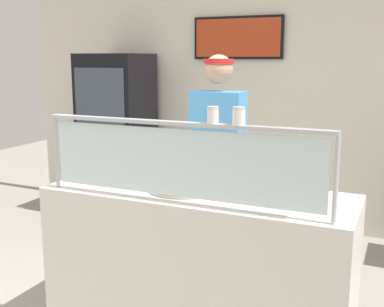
{
  "coord_description": "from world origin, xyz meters",
  "views": [
    {
      "loc": [
        2.04,
        -2.23,
        1.73
      ],
      "look_at": [
        0.87,
        0.36,
        1.17
      ],
      "focal_mm": 45.23,
      "sensor_mm": 36.0,
      "label": 1
    }
  ],
  "objects": [
    {
      "name": "serving_counter",
      "position": [
        0.93,
        0.33,
        0.47
      ],
      "size": [
        1.85,
        0.66,
        0.95
      ],
      "primitive_type": "cube",
      "color": "silver",
      "rests_on": "ground"
    },
    {
      "name": "shop_rear_unit",
      "position": [
        0.92,
        2.65,
        1.36
      ],
      "size": [
        6.25,
        0.13,
        2.7
      ],
      "color": "silver",
      "rests_on": "ground"
    },
    {
      "name": "pizza_tray",
      "position": [
        0.83,
        0.32,
        0.97
      ],
      "size": [
        0.43,
        0.43,
        0.04
      ],
      "color": "#9EA0A8",
      "rests_on": "serving_counter"
    },
    {
      "name": "parmesan_shaker",
      "position": [
        1.12,
        0.06,
        1.44
      ],
      "size": [
        0.06,
        0.06,
        0.09
      ],
      "color": "white",
      "rests_on": "sneeze_guard"
    },
    {
      "name": "drink_fridge",
      "position": [
        -0.86,
        2.2,
        0.89
      ],
      "size": [
        0.69,
        0.63,
        1.78
      ],
      "color": "black",
      "rests_on": "ground"
    },
    {
      "name": "ground_plane",
      "position": [
        0.93,
        1.0,
        0.0
      ],
      "size": [
        12.0,
        12.0,
        0.0
      ],
      "primitive_type": "plane",
      "color": "gray",
      "rests_on": "ground"
    },
    {
      "name": "sneeze_guard",
      "position": [
        0.93,
        0.06,
        1.24
      ],
      "size": [
        1.68,
        0.06,
        0.45
      ],
      "color": "#B2B5BC",
      "rests_on": "serving_counter"
    },
    {
      "name": "worker_figure",
      "position": [
        0.78,
        1.03,
        1.01
      ],
      "size": [
        0.41,
        0.5,
        1.76
      ],
      "color": "#23232D",
      "rests_on": "ground"
    },
    {
      "name": "pepper_flake_shaker",
      "position": [
        1.27,
        0.06,
        1.44
      ],
      "size": [
        0.07,
        0.07,
        0.09
      ],
      "color": "white",
      "rests_on": "sneeze_guard"
    },
    {
      "name": "pizza_server",
      "position": [
        0.81,
        0.3,
        0.99
      ],
      "size": [
        0.11,
        0.29,
        0.01
      ],
      "primitive_type": "cube",
      "rotation": [
        0.0,
        0.0,
        0.11
      ],
      "color": "#ADAFB7",
      "rests_on": "pizza_tray"
    }
  ]
}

